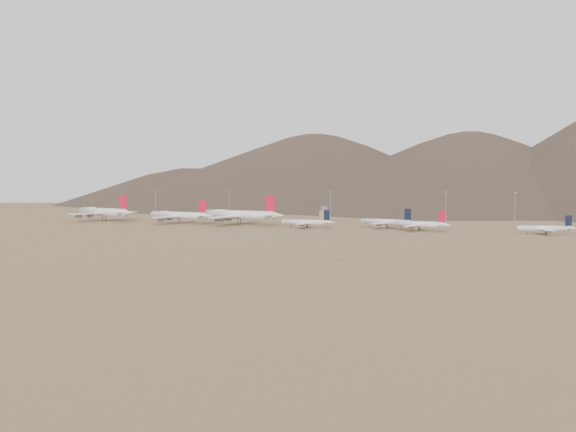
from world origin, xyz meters
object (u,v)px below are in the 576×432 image
at_px(widebody_west, 103,212).
at_px(widebody_centre, 179,215).
at_px(narrowbody_b, 387,222).
at_px(control_tower, 325,214).
at_px(narrowbody_a, 307,222).
at_px(widebody_east, 238,215).

distance_m(widebody_west, widebody_centre, 79.15).
xyz_separation_m(narrowbody_b, control_tower, (-73.66, 79.61, 0.51)).
distance_m(narrowbody_a, narrowbody_b, 57.46).
xyz_separation_m(widebody_east, control_tower, (44.06, 83.98, -2.70)).
bearing_deg(narrowbody_a, control_tower, 96.71).
height_order(widebody_west, narrowbody_a, widebody_west).
bearing_deg(widebody_centre, widebody_east, 13.68).
bearing_deg(widebody_east, widebody_west, -171.49).
relative_size(widebody_east, control_tower, 6.50).
bearing_deg(control_tower, widebody_centre, -137.37).
height_order(widebody_east, control_tower, widebody_east).
distance_m(widebody_west, narrowbody_b, 249.04).
xyz_separation_m(widebody_centre, widebody_east, (52.11, 4.54, 1.31)).
relative_size(narrowbody_b, control_tower, 3.64).
height_order(widebody_centre, narrowbody_b, widebody_centre).
bearing_deg(widebody_centre, narrowbody_a, 4.74).
bearing_deg(widebody_west, narrowbody_b, 18.46).
bearing_deg(control_tower, widebody_west, -153.83).
bearing_deg(widebody_centre, widebody_west, -173.01).
height_order(narrowbody_b, control_tower, narrowbody_b).
distance_m(widebody_west, control_tower, 195.32).
bearing_deg(narrowbody_b, narrowbody_a, -146.43).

